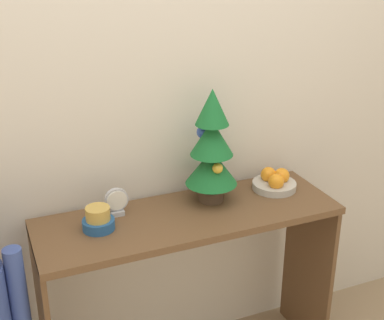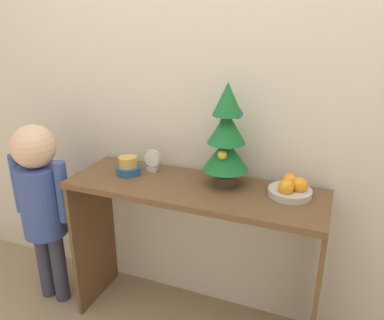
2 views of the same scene
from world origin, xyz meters
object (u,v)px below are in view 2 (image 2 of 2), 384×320
object	(u,v)px
singing_bowl	(128,167)
child_figure	(41,195)
fruit_bowl	(291,189)
desk_clock	(152,161)
mini_tree	(226,137)

from	to	relation	value
singing_bowl	child_figure	bearing A→B (deg)	-164.56
child_figure	fruit_bowl	bearing A→B (deg)	8.05
fruit_bowl	child_figure	distance (m)	1.31
desk_clock	child_figure	size ratio (longest dim) A/B	0.11
mini_tree	fruit_bowl	size ratio (longest dim) A/B	2.52
desk_clock	child_figure	world-z (taller)	child_figure
fruit_bowl	singing_bowl	distance (m)	0.81
fruit_bowl	singing_bowl	xyz separation A→B (m)	(-0.81, -0.05, 0.01)
singing_bowl	child_figure	size ratio (longest dim) A/B	0.12
desk_clock	child_figure	xyz separation A→B (m)	(-0.57, -0.21, -0.20)
mini_tree	singing_bowl	size ratio (longest dim) A/B	3.94
fruit_bowl	child_figure	size ratio (longest dim) A/B	0.18
mini_tree	fruit_bowl	world-z (taller)	mini_tree
mini_tree	child_figure	xyz separation A→B (m)	(-0.98, -0.19, -0.39)
singing_bowl	desk_clock	xyz separation A→B (m)	(0.10, 0.08, 0.02)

